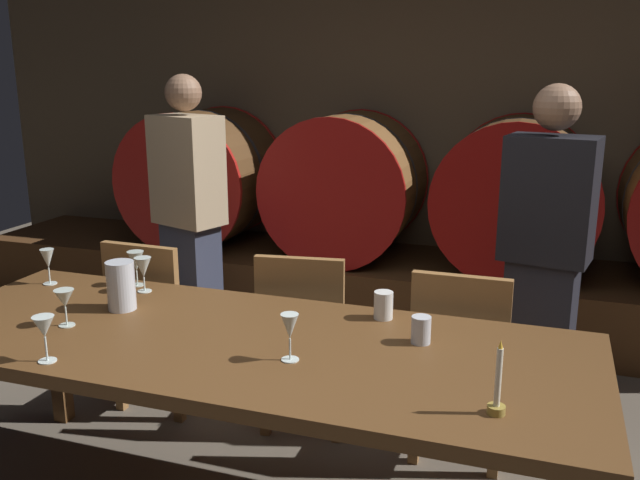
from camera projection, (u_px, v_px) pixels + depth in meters
name	position (u px, v px, depth m)	size (l,w,h in m)	color
back_wall	(444.00, 110.00, 4.79)	(7.15, 0.24, 2.77)	brown
barrel_shelf	(423.00, 293.00, 4.58)	(6.43, 0.90, 0.43)	#4C2D16
wine_barrel_far_left	(202.00, 178.00, 4.91)	(0.97, 0.78, 0.97)	#513319
wine_barrel_center_left	(346.00, 186.00, 4.58)	(0.97, 0.78, 0.97)	brown
wine_barrel_center_right	(517.00, 196.00, 4.23)	(0.97, 0.78, 0.97)	#513319
dining_table	(241.00, 355.00, 2.47)	(2.50, 0.94, 0.75)	brown
chair_left	(156.00, 316.00, 3.39)	(0.41, 0.41, 0.88)	olive
chair_center	(305.00, 332.00, 3.18)	(0.45, 0.45, 0.88)	olive
chair_right	(461.00, 356.00, 2.93)	(0.40, 0.40, 0.88)	olive
guest_left	(190.00, 220.00, 3.86)	(0.44, 0.35, 1.65)	#33384C
guest_right	(544.00, 263.00, 3.08)	(0.42, 0.31, 1.62)	black
candle_center	(497.00, 393.00, 1.91)	(0.05, 0.05, 0.22)	olive
pitcher	(121.00, 286.00, 2.72)	(0.11, 0.11, 0.20)	silver
wine_glass_far_left	(48.00, 260.00, 3.03)	(0.06, 0.06, 0.16)	silver
wine_glass_left	(136.00, 262.00, 3.01)	(0.07, 0.07, 0.16)	silver
wine_glass_center_left	(64.00, 300.00, 2.54)	(0.07, 0.07, 0.14)	silver
wine_glass_center_right	(143.00, 268.00, 2.93)	(0.07, 0.07, 0.15)	silver
wine_glass_right	(44.00, 328.00, 2.23)	(0.07, 0.07, 0.16)	silver
wine_glass_far_right	(290.00, 328.00, 2.24)	(0.06, 0.06, 0.16)	silver
cup_left	(383.00, 305.00, 2.63)	(0.07, 0.07, 0.11)	white
cup_right	(421.00, 330.00, 2.40)	(0.07, 0.07, 0.10)	silver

